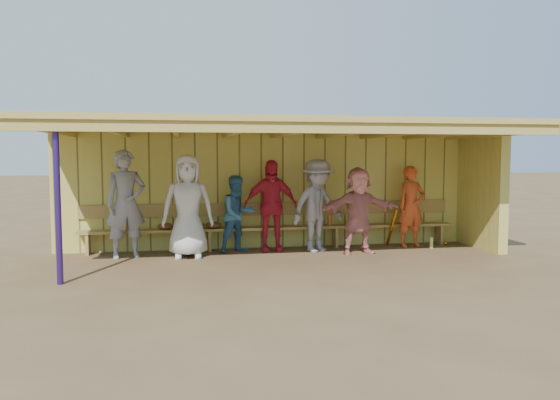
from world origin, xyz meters
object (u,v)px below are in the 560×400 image
object	(u,v)px
player_g	(411,207)
bench	(273,223)
player_a	(126,204)
player_d	(271,206)
player_b	(188,206)
player_c	(238,214)
player_e	(317,206)
player_f	(358,210)

from	to	relation	value
player_g	bench	bearing A→B (deg)	163.88
player_a	player_d	distance (m)	2.74
player_b	player_c	bearing A→B (deg)	24.59
player_c	player_e	xyz separation A→B (m)	(1.54, -0.20, 0.15)
player_c	player_f	size ratio (longest dim) A/B	0.90
player_e	player_b	bearing A→B (deg)	159.80
player_d	player_e	distance (m)	0.92
player_d	player_a	bearing A→B (deg)	-174.35
player_a	player_e	distance (m)	3.63
player_c	bench	xyz separation A→B (m)	(0.75, 0.31, -0.22)
player_b	player_e	xyz separation A→B (m)	(2.51, 0.20, -0.05)
player_d	player_g	distance (m)	2.94
player_e	player_f	distance (m)	0.81
player_b	player_e	size ratio (longest dim) A/B	1.05
player_d	player_f	size ratio (longest dim) A/B	1.08
player_d	player_c	bearing A→B (deg)	-178.39
player_e	player_f	bearing A→B (deg)	-51.57
player_b	bench	distance (m)	1.91
player_c	player_g	xyz separation A→B (m)	(3.59, 0.00, 0.08)
player_c	player_g	distance (m)	3.59
player_a	bench	size ratio (longest dim) A/B	0.26
player_b	player_e	bearing A→B (deg)	6.61
player_d	bench	size ratio (longest dim) A/B	0.24
player_c	player_a	bearing A→B (deg)	160.65
player_b	player_c	distance (m)	1.07
player_b	player_g	bearing A→B (deg)	7.08
player_e	player_c	bearing A→B (deg)	147.82
player_c	player_g	size ratio (longest dim) A/B	0.90
player_b	player_g	xyz separation A→B (m)	(4.56, 0.40, -0.12)
player_a	bench	world-z (taller)	player_a
player_c	player_f	distance (m)	2.34
player_a	player_c	world-z (taller)	player_a
player_e	bench	distance (m)	1.01
player_a	player_d	bearing A→B (deg)	-12.29
player_g	player_c	bearing A→B (deg)	170.02
player_a	player_f	world-z (taller)	player_a
player_f	player_c	bearing A→B (deg)	161.98
player_b	player_f	world-z (taller)	player_b
player_c	player_e	distance (m)	1.56
player_c	bench	world-z (taller)	player_c
bench	player_a	bearing A→B (deg)	-170.05
player_b	bench	size ratio (longest dim) A/B	0.25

